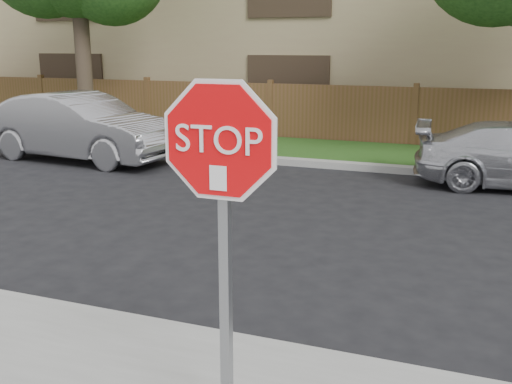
% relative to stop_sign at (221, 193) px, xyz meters
% --- Properties ---
extents(ground, '(90.00, 90.00, 0.00)m').
position_rel_stop_sign_xyz_m(ground, '(-0.28, 1.48, -1.83)').
color(ground, black).
rests_on(ground, ground).
extents(far_curb, '(70.00, 0.30, 0.15)m').
position_rel_stop_sign_xyz_m(far_curb, '(-0.28, 9.63, -1.75)').
color(far_curb, gray).
rests_on(far_curb, ground).
extents(grass_strip, '(70.00, 3.00, 0.12)m').
position_rel_stop_sign_xyz_m(grass_strip, '(-0.28, 11.28, -1.77)').
color(grass_strip, '#1E4714').
rests_on(grass_strip, ground).
extents(fence, '(70.00, 0.12, 1.60)m').
position_rel_stop_sign_xyz_m(fence, '(-0.28, 12.88, -1.03)').
color(fence, brown).
rests_on(fence, ground).
extents(apartment_building, '(35.20, 9.20, 7.20)m').
position_rel_stop_sign_xyz_m(apartment_building, '(-0.28, 18.48, 1.70)').
color(apartment_building, tan).
rests_on(apartment_building, ground).
extents(stop_sign, '(1.01, 0.13, 2.55)m').
position_rel_stop_sign_xyz_m(stop_sign, '(0.00, 0.00, 0.00)').
color(stop_sign, gray).
rests_on(stop_sign, sidewalk_near).
extents(sedan_left, '(4.95, 2.14, 1.58)m').
position_rel_stop_sign_xyz_m(sedan_left, '(-7.42, 8.39, -1.04)').
color(sedan_left, '#A3A3A8').
rests_on(sedan_left, ground).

